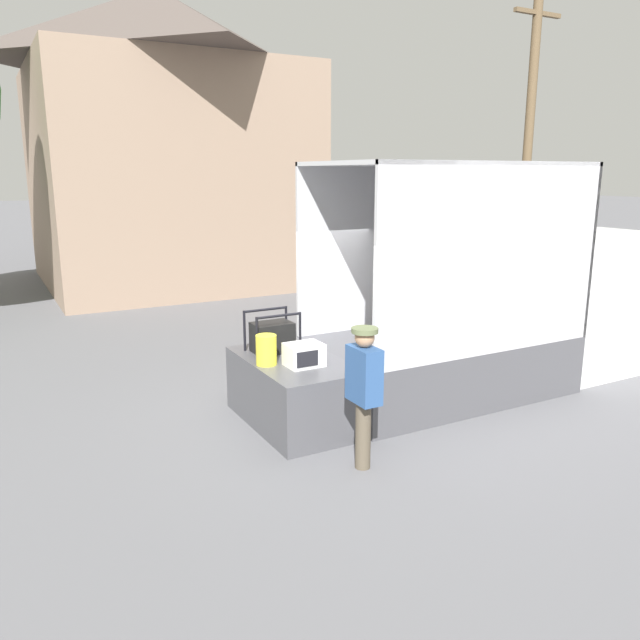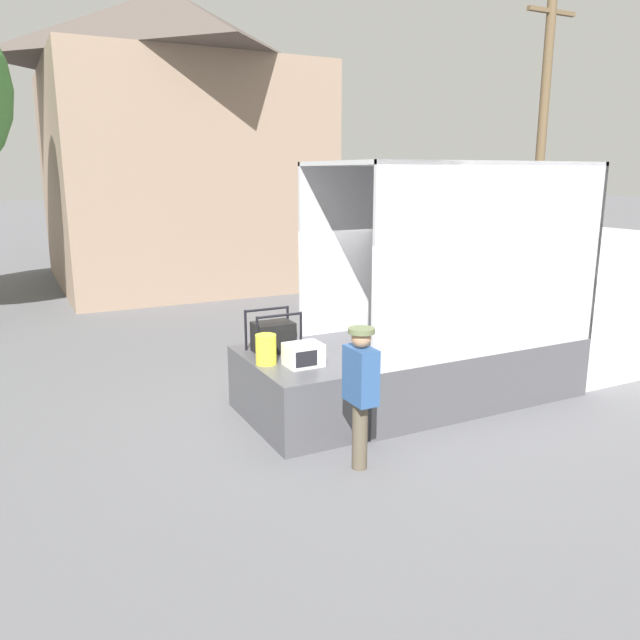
{
  "view_description": "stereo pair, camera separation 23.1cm",
  "coord_description": "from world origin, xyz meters",
  "px_view_note": "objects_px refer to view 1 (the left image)",
  "views": [
    {
      "loc": [
        -4.12,
        -7.23,
        3.35
      ],
      "look_at": [
        -0.29,
        -0.2,
        1.46
      ],
      "focal_mm": 35.0,
      "sensor_mm": 36.0,
      "label": 1
    },
    {
      "loc": [
        -3.91,
        -7.33,
        3.35
      ],
      "look_at": [
        -0.29,
        -0.2,
        1.46
      ],
      "focal_mm": 35.0,
      "sensor_mm": 36.0,
      "label": 2
    }
  ],
  "objects_px": {
    "portable_generator": "(274,336)",
    "orange_bucket": "(266,350)",
    "box_truck": "(522,316)",
    "utility_pole": "(529,137)",
    "worker_person": "(364,384)",
    "microwave": "(304,355)"
  },
  "relations": [
    {
      "from": "microwave",
      "to": "portable_generator",
      "type": "xyz_separation_m",
      "value": [
        -0.07,
        0.8,
        0.07
      ]
    },
    {
      "from": "worker_person",
      "to": "utility_pole",
      "type": "bearing_deg",
      "value": 37.28
    },
    {
      "from": "box_truck",
      "to": "portable_generator",
      "type": "bearing_deg",
      "value": 173.72
    },
    {
      "from": "box_truck",
      "to": "utility_pole",
      "type": "height_order",
      "value": "utility_pole"
    },
    {
      "from": "utility_pole",
      "to": "box_truck",
      "type": "bearing_deg",
      "value": -135.87
    },
    {
      "from": "box_truck",
      "to": "microwave",
      "type": "xyz_separation_m",
      "value": [
        -4.22,
        -0.33,
        0.01
      ]
    },
    {
      "from": "microwave",
      "to": "worker_person",
      "type": "height_order",
      "value": "worker_person"
    },
    {
      "from": "portable_generator",
      "to": "orange_bucket",
      "type": "xyz_separation_m",
      "value": [
        -0.34,
        -0.51,
        -0.02
      ]
    },
    {
      "from": "worker_person",
      "to": "utility_pole",
      "type": "xyz_separation_m",
      "value": [
        11.45,
        8.72,
        3.39
      ]
    },
    {
      "from": "orange_bucket",
      "to": "box_truck",
      "type": "bearing_deg",
      "value": 0.52
    },
    {
      "from": "microwave",
      "to": "orange_bucket",
      "type": "height_order",
      "value": "orange_bucket"
    },
    {
      "from": "box_truck",
      "to": "microwave",
      "type": "relative_size",
      "value": 13.36
    },
    {
      "from": "box_truck",
      "to": "worker_person",
      "type": "distance_m",
      "value": 4.41
    },
    {
      "from": "portable_generator",
      "to": "worker_person",
      "type": "distance_m",
      "value": 2.08
    },
    {
      "from": "portable_generator",
      "to": "orange_bucket",
      "type": "height_order",
      "value": "portable_generator"
    },
    {
      "from": "box_truck",
      "to": "portable_generator",
      "type": "distance_m",
      "value": 4.32
    },
    {
      "from": "microwave",
      "to": "worker_person",
      "type": "bearing_deg",
      "value": -85.13
    },
    {
      "from": "microwave",
      "to": "utility_pole",
      "type": "bearing_deg",
      "value": 32.79
    },
    {
      "from": "microwave",
      "to": "utility_pole",
      "type": "relative_size",
      "value": 0.05
    },
    {
      "from": "box_truck",
      "to": "utility_pole",
      "type": "xyz_separation_m",
      "value": [
        7.34,
        7.12,
        3.37
      ]
    },
    {
      "from": "portable_generator",
      "to": "worker_person",
      "type": "height_order",
      "value": "worker_person"
    },
    {
      "from": "microwave",
      "to": "worker_person",
      "type": "xyz_separation_m",
      "value": [
        0.11,
        -1.27,
        -0.03
      ]
    }
  ]
}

